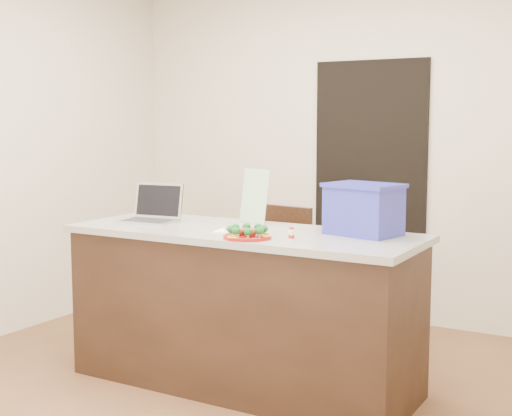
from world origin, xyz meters
The scene contains 16 objects.
ground centered at (0.00, 0.00, 0.00)m, with size 4.00×4.00×0.00m, color brown.
room_shell centered at (0.00, 0.00, 1.62)m, with size 4.00×4.00×4.00m.
doorway centered at (0.10, 1.98, 1.00)m, with size 0.90×0.02×2.00m, color black.
island centered at (0.00, 0.25, 0.46)m, with size 2.06×0.76×0.92m.
plate centered at (0.17, 0.01, 0.93)m, with size 0.26×0.26×0.02m.
meatballs centered at (0.18, 0.01, 0.95)m, with size 0.10×0.10×0.04m.
broccoli centered at (0.17, 0.01, 0.97)m, with size 0.22×0.22×0.04m.
pepper_rings centered at (0.17, 0.01, 0.94)m, with size 0.23×0.23×0.01m.
napkin centered at (-0.02, 0.17, 0.92)m, with size 0.17×0.17×0.01m, color white.
fork centered at (-0.04, 0.18, 0.93)m, with size 0.09×0.14×0.00m.
knife centered at (0.01, 0.15, 0.93)m, with size 0.07×0.21×0.01m.
yogurt_bottle centered at (0.41, 0.06, 0.95)m, with size 0.03×0.03×0.07m.
laptop centered at (-0.66, 0.27, 0.98)m, with size 0.36×0.30×0.24m.
leaflet centered at (-0.08, 0.51, 1.09)m, with size 0.23×0.00×0.33m, color white.
blue_box centered at (0.66, 0.43, 1.06)m, with size 0.44×0.36×0.28m.
chair centered at (-0.14, 0.93, 0.55)m, with size 0.49×0.49×0.97m.
Camera 1 is at (2.08, -3.20, 1.54)m, focal length 50.00 mm.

